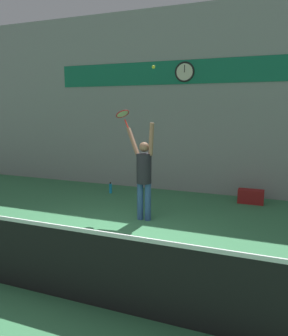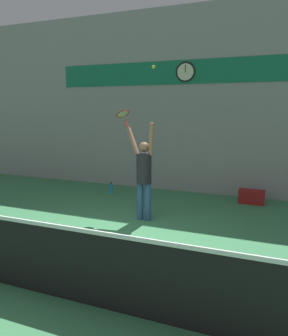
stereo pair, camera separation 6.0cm
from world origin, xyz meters
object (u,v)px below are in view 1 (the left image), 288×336
object	(u,v)px
scoreboard_clock	(185,72)
water_bottle	(111,188)
tennis_ball	(153,67)
equipment_bag	(251,197)
tennis_racket	(123,115)
tennis_player	(144,172)

from	to	relation	value
scoreboard_clock	water_bottle	world-z (taller)	scoreboard_clock
tennis_ball	water_bottle	size ratio (longest dim) A/B	0.21
equipment_bag	water_bottle	bearing A→B (deg)	-174.50
tennis_ball	equipment_bag	distance (m)	4.06
tennis_racket	equipment_bag	distance (m)	3.76
tennis_racket	tennis_ball	size ratio (longest dim) A/B	6.40
tennis_racket	water_bottle	bearing A→B (deg)	127.17
scoreboard_clock	tennis_player	xyz separation A→B (m)	(-0.14, -2.64, -2.27)
tennis_player	tennis_ball	bearing A→B (deg)	-12.72
tennis_racket	equipment_bag	world-z (taller)	tennis_racket
equipment_bag	scoreboard_clock	bearing A→B (deg)	163.67
scoreboard_clock	equipment_bag	distance (m)	3.69
water_bottle	scoreboard_clock	bearing A→B (deg)	26.73
water_bottle	equipment_bag	bearing A→B (deg)	5.50
tennis_player	equipment_bag	bearing A→B (deg)	45.73
tennis_racket	scoreboard_clock	bearing A→B (deg)	71.61
tennis_ball	tennis_racket	bearing A→B (deg)	154.64
scoreboard_clock	tennis_player	world-z (taller)	scoreboard_clock
tennis_player	tennis_racket	world-z (taller)	tennis_racket
tennis_player	equipment_bag	size ratio (longest dim) A/B	3.32
tennis_player	water_bottle	size ratio (longest dim) A/B	6.64
scoreboard_clock	tennis_ball	world-z (taller)	scoreboard_clock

